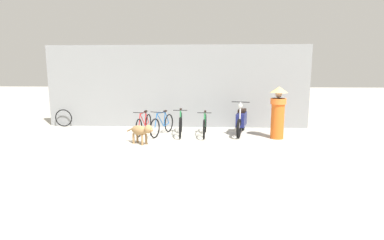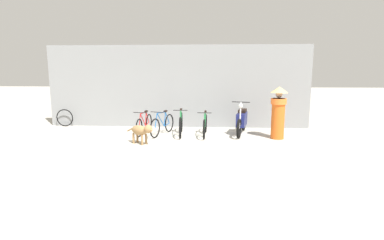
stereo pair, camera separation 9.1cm
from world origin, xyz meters
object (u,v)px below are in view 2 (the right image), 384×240
bicycle_3 (205,125)px  person_in_robes (278,111)px  motorcycle (242,121)px  spare_tire_left (65,118)px  bicycle_0 (144,124)px  bicycle_1 (163,125)px  bicycle_2 (181,124)px  stray_dog (141,130)px

bicycle_3 → person_in_robes: 2.40m
motorcycle → spare_tire_left: 6.78m
bicycle_0 → spare_tire_left: bearing=-102.8°
bicycle_1 → bicycle_2: (0.62, 0.02, 0.02)m
bicycle_1 → bicycle_0: bearing=-84.1°
motorcycle → person_in_robes: 1.30m
bicycle_3 → motorcycle: 1.27m
bicycle_0 → stray_dog: bicycle_0 is taller
person_in_robes → bicycle_0: bearing=1.6°
bicycle_1 → bicycle_3: same height
bicycle_1 → person_in_robes: size_ratio=0.97×
person_in_robes → spare_tire_left: (-7.77, 1.60, -0.56)m
bicycle_3 → stray_dog: size_ratio=1.86×
bicycle_3 → person_in_robes: bearing=84.0°
stray_dog → bicycle_2: bearing=85.7°
motorcycle → person_in_robes: person_in_robes is taller
bicycle_0 → bicycle_3: bicycle_3 is taller
bicycle_2 → bicycle_3: (0.81, -0.03, -0.02)m
bicycle_3 → stray_dog: 2.26m
stray_dog → bicycle_1: bearing=106.0°
bicycle_1 → stray_dog: bearing=1.2°
bicycle_1 → spare_tire_left: (-4.03, 1.27, -0.01)m
bicycle_2 → motorcycle: 2.07m
stray_dog → spare_tire_left: size_ratio=1.39×
bicycle_2 → motorcycle: size_ratio=0.92×
bicycle_2 → spare_tire_left: (-4.65, 1.25, -0.03)m
stray_dog → person_in_robes: person_in_robes is taller
bicycle_0 → bicycle_2: 1.28m
bicycle_1 → motorcycle: motorcycle is taller
bicycle_2 → person_in_robes: bearing=80.2°
bicycle_2 → bicycle_0: bearing=-99.2°
spare_tire_left → person_in_robes: bearing=-11.6°
bicycle_0 → motorcycle: 3.33m
bicycle_3 → motorcycle: motorcycle is taller
bicycle_0 → bicycle_1: (0.65, -0.14, 0.01)m
person_in_robes → stray_dog: bearing=21.3°
bicycle_1 → bicycle_2: bicycle_2 is taller
bicycle_3 → bicycle_2: bearing=-90.5°
bicycle_0 → bicycle_2: size_ratio=0.96×
bicycle_3 → stray_dog: (-1.84, -1.31, 0.07)m
bicycle_3 → motorcycle: size_ratio=0.92×
spare_tire_left → bicycle_1: bearing=-17.5°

